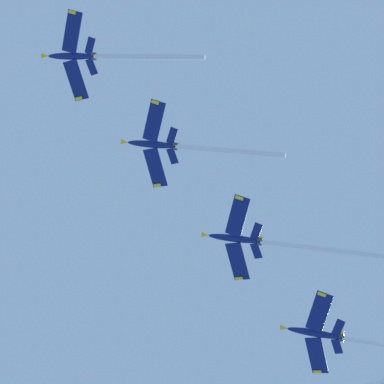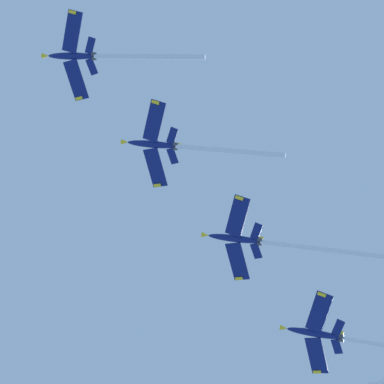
{
  "view_description": "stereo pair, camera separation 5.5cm",
  "coord_description": "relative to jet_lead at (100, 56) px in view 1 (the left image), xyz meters",
  "views": [
    {
      "loc": [
        -5.78,
        -15.08,
        1.93
      ],
      "look_at": [
        10.67,
        -51.6,
        135.07
      ],
      "focal_mm": 59.17,
      "sensor_mm": 36.0,
      "label": 1
    },
    {
      "loc": [
        -5.73,
        -15.05,
        1.93
      ],
      "look_at": [
        10.67,
        -51.6,
        135.07
      ],
      "focal_mm": 59.17,
      "sensor_mm": 36.0,
      "label": 2
    }
  ],
  "objects": [
    {
      "name": "jet_lead",
      "position": [
        0.0,
        0.0,
        0.0
      ],
      "size": [
        34.54,
        21.26,
        15.2
      ],
      "color": "navy"
    },
    {
      "name": "jet_third",
      "position": [
        -16.99,
        -49.41,
        -13.75
      ],
      "size": [
        36.44,
        22.23,
        16.15
      ],
      "color": "navy"
    },
    {
      "name": "jet_second",
      "position": [
        -8.09,
        -24.32,
        -5.8
      ],
      "size": [
        32.9,
        21.07,
        15.33
      ],
      "color": "navy"
    },
    {
      "name": "jet_fourth",
      "position": [
        -24.17,
        -73.93,
        -20.23
      ],
      "size": [
        36.7,
        22.7,
        15.67
      ],
      "color": "navy"
    }
  ]
}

